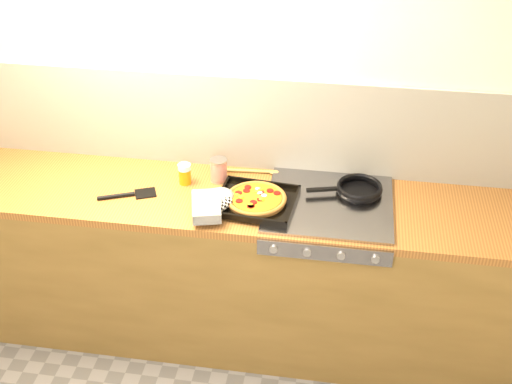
% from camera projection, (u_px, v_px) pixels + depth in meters
% --- Properties ---
extents(room_shell, '(3.20, 3.20, 3.20)m').
position_uv_depth(room_shell, '(246.00, 124.00, 3.22)').
color(room_shell, white).
rests_on(room_shell, ground).
extents(counter_run, '(3.20, 0.62, 0.90)m').
position_uv_depth(counter_run, '(238.00, 268.00, 3.36)').
color(counter_run, olive).
rests_on(counter_run, ground).
extents(stovetop, '(0.60, 0.56, 0.02)m').
position_uv_depth(stovetop, '(329.00, 204.00, 3.06)').
color(stovetop, gray).
rests_on(stovetop, counter_run).
extents(pizza_on_tray, '(0.50, 0.42, 0.06)m').
position_uv_depth(pizza_on_tray, '(243.00, 201.00, 3.01)').
color(pizza_on_tray, black).
rests_on(pizza_on_tray, stovetop).
extents(frying_pan, '(0.39, 0.27, 0.04)m').
position_uv_depth(frying_pan, '(358.00, 189.00, 3.11)').
color(frying_pan, black).
rests_on(frying_pan, stovetop).
extents(tomato_can, '(0.11, 0.11, 0.12)m').
position_uv_depth(tomato_can, '(219.00, 170.00, 3.21)').
color(tomato_can, maroon).
rests_on(tomato_can, counter_run).
extents(juice_glass, '(0.08, 0.08, 0.11)m').
position_uv_depth(juice_glass, '(185.00, 174.00, 3.19)').
color(juice_glass, orange).
rests_on(juice_glass, counter_run).
extents(wooden_spoon, '(0.30, 0.04, 0.02)m').
position_uv_depth(wooden_spoon, '(257.00, 171.00, 3.29)').
color(wooden_spoon, olive).
rests_on(wooden_spoon, counter_run).
extents(black_spatula, '(0.28, 0.16, 0.02)m').
position_uv_depth(black_spatula, '(128.00, 195.00, 3.12)').
color(black_spatula, black).
rests_on(black_spatula, counter_run).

